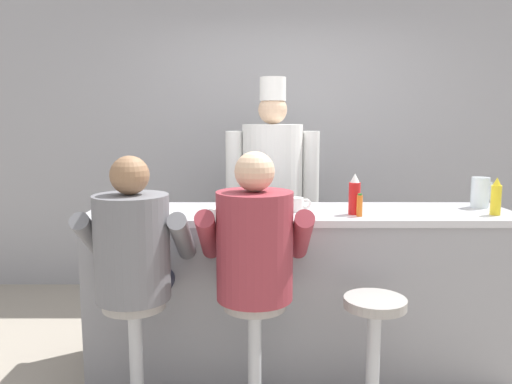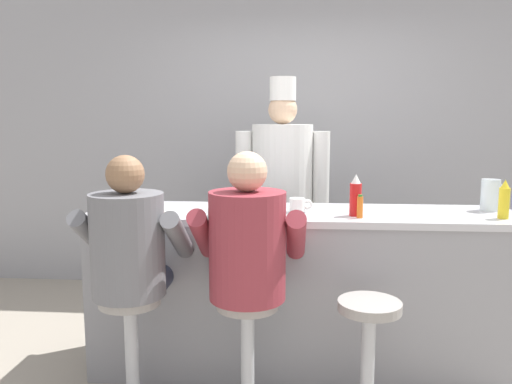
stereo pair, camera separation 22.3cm
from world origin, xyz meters
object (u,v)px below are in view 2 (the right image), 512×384
Objects in this scene: coffee_mug_white at (298,205)px; water_pitcher_clear at (490,195)px; breakfast_plate at (154,213)px; diner_seated_maroon at (248,253)px; hot_sauce_bottle_orange at (360,207)px; mustard_bottle_yellow at (504,200)px; diner_seated_grey at (130,252)px; cook_in_whites_near at (282,187)px; empty_stool_round at (368,342)px; ketchup_bottle_red at (356,196)px; cereal_bowl at (222,212)px.

water_pitcher_clear is at bearing 6.99° from coffee_mug_white.
breakfast_plate is 0.17× the size of diner_seated_maroon.
coffee_mug_white is (-0.35, 0.15, -0.02)m from hot_sauce_bottle_orange.
water_pitcher_clear is at bearing 85.35° from mustard_bottle_yellow.
cook_in_whites_near is (0.75, 1.44, 0.16)m from diner_seated_grey.
coffee_mug_white is at bearing 63.96° from diner_seated_maroon.
empty_stool_round is at bearing -150.78° from mustard_bottle_yellow.
diner_seated_maroon is (0.61, 0.00, 0.01)m from diner_seated_grey.
diner_seated_maroon is at bearing -163.69° from mustard_bottle_yellow.
diner_seated_grey is (-0.87, -0.52, -0.17)m from coffee_mug_white.
ketchup_bottle_red is 1.11m from cook_in_whites_near.
diner_seated_grey is at bearing -179.89° from diner_seated_maroon.
cook_in_whites_near reaches higher than mustard_bottle_yellow.
mustard_bottle_yellow is at bearing 29.22° from empty_stool_round.
ketchup_bottle_red is 0.17× the size of diner_seated_maroon.
cook_in_whites_near reaches higher than hot_sauce_bottle_orange.
cereal_bowl is 0.57m from diner_seated_grey.
ketchup_bottle_red is 0.76m from diner_seated_maroon.
hot_sauce_bottle_orange is 0.79m from cereal_bowl.
mustard_bottle_yellow is at bearing 1.38° from breakfast_plate.
breakfast_plate is 0.39m from diner_seated_grey.
empty_stool_round is at bearing -25.18° from cereal_bowl.
breakfast_plate is 0.13× the size of cook_in_whites_near.
breakfast_plate is at bearing -171.51° from water_pitcher_clear.
diner_seated_maroon is at bearing -148.64° from hot_sauce_bottle_orange.
water_pitcher_clear is 1.64m from cereal_bowl.
cook_in_whites_near reaches higher than diner_seated_grey.
mustard_bottle_yellow is (0.82, -0.02, -0.01)m from ketchup_bottle_red.
diner_seated_maroon is at bearing -61.95° from cereal_bowl.
diner_seated_grey is (-2.02, -0.41, -0.23)m from mustard_bottle_yellow.
diner_seated_maroon is (-0.60, -0.37, -0.18)m from hot_sauce_bottle_orange.
coffee_mug_white is at bearing 156.44° from hot_sauce_bottle_orange.
hot_sauce_bottle_orange is 0.74m from empty_stool_round.
diner_seated_grey is at bearing -163.13° from hot_sauce_bottle_orange.
breakfast_plate is at bearing 176.65° from cereal_bowl.
hot_sauce_bottle_orange reaches higher than coffee_mug_white.
ketchup_bottle_red is at bearing -66.10° from cook_in_whites_near.
water_pitcher_clear reaches higher than cereal_bowl.
empty_stool_round is (1.20, -0.40, -0.58)m from breakfast_plate.
hot_sauce_bottle_orange is 0.56× the size of breakfast_plate.
water_pitcher_clear is 1.18× the size of cereal_bowl.
breakfast_plate is 0.36× the size of empty_stool_round.
breakfast_plate is 0.40m from cereal_bowl.
hot_sauce_bottle_orange is at bearing -66.54° from cook_in_whites_near.
mustard_bottle_yellow is 1.35× the size of cereal_bowl.
hot_sauce_bottle_orange is 0.09× the size of diner_seated_maroon.
cereal_bowl is at bearing 154.82° from empty_stool_round.
cereal_bowl is at bearing -168.63° from water_pitcher_clear.
hot_sauce_bottle_orange is at bearing -23.56° from coffee_mug_white.
ketchup_bottle_red is 0.37× the size of empty_stool_round.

